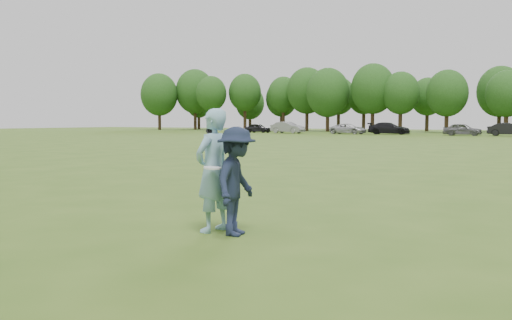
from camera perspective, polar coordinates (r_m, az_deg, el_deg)
The scene contains 11 objects.
ground at distance 8.95m, azimuth -6.31°, elevation -7.34°, with size 200.00×200.00×0.00m, color #375718.
thrower at distance 8.67m, azimuth -4.53°, elevation -1.09°, with size 0.72×0.47×1.98m, color #81B0C7.
defender at distance 8.39m, azimuth -2.07°, elevation -2.24°, with size 1.09×0.63×1.69m, color #182136.
player_far_a at distance 37.34m, azimuth -4.75°, elevation 2.87°, with size 0.90×0.70×1.84m, color black.
car_a at distance 77.97m, azimuth 0.22°, elevation 3.38°, with size 1.56×3.87×1.32m, color black.
car_b at distance 74.37m, azimuth 3.35°, elevation 3.44°, with size 1.67×4.79×1.58m, color gray.
car_c at distance 71.27m, azimuth 9.69°, elevation 3.25°, with size 2.20×4.78×1.33m, color #B0B0B5.
car_d at distance 70.55m, azimuth 13.82°, elevation 3.25°, with size 2.12×5.21×1.51m, color black.
car_e at distance 66.91m, azimuth 20.91°, elevation 3.02°, with size 1.71×4.24×1.45m, color slate.
car_f at distance 67.39m, azimuth 25.10°, elevation 2.93°, with size 1.58×4.52×1.49m, color black.
disc_in_play at distance 8.33m, azimuth -4.63°, elevation -0.83°, with size 0.28×0.28×0.05m.
Camera 1 is at (5.15, -7.09, 1.79)m, focal length 38.00 mm.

